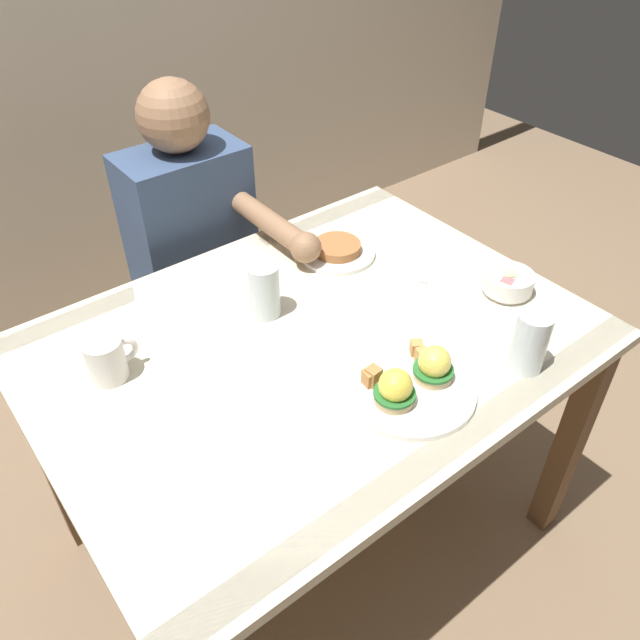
{
  "coord_description": "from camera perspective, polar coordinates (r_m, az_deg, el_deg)",
  "views": [
    {
      "loc": [
        -0.65,
        -0.85,
        1.66
      ],
      "look_at": [
        0.02,
        0.0,
        0.78
      ],
      "focal_mm": 35.52,
      "sensor_mm": 36.0,
      "label": 1
    }
  ],
  "objects": [
    {
      "name": "side_plate",
      "position": [
        1.67,
        1.56,
        6.28
      ],
      "size": [
        0.2,
        0.2,
        0.04
      ],
      "color": "white",
      "rests_on": "dining_table"
    },
    {
      "name": "dining_table",
      "position": [
        1.48,
        -0.64,
        -4.7
      ],
      "size": [
        1.2,
        0.9,
        0.74
      ],
      "color": "beige",
      "rests_on": "ground_plane"
    },
    {
      "name": "fork",
      "position": [
        1.65,
        9.2,
        4.66
      ],
      "size": [
        0.12,
        0.12,
        0.0
      ],
      "color": "silver",
      "rests_on": "dining_table"
    },
    {
      "name": "ground_plane",
      "position": [
        1.98,
        -0.51,
        -18.06
      ],
      "size": [
        6.0,
        6.0,
        0.0
      ],
      "primitive_type": "plane",
      "color": "#7F664C"
    },
    {
      "name": "eggs_benedict_plate",
      "position": [
        1.28,
        8.17,
        -5.59
      ],
      "size": [
        0.27,
        0.27,
        0.09
      ],
      "color": "white",
      "rests_on": "dining_table"
    },
    {
      "name": "water_glass_near",
      "position": [
        1.37,
        18.32,
        -2.12
      ],
      "size": [
        0.07,
        0.07,
        0.14
      ],
      "color": "silver",
      "rests_on": "dining_table"
    },
    {
      "name": "water_glass_far",
      "position": [
        1.45,
        -5.03,
        2.47
      ],
      "size": [
        0.07,
        0.07,
        0.13
      ],
      "color": "silver",
      "rests_on": "dining_table"
    },
    {
      "name": "coffee_mug",
      "position": [
        1.36,
        -18.69,
        -3.26
      ],
      "size": [
        0.11,
        0.08,
        0.09
      ],
      "color": "white",
      "rests_on": "dining_table"
    },
    {
      "name": "diner_person",
      "position": [
        1.9,
        -10.88,
        6.2
      ],
      "size": [
        0.34,
        0.54,
        1.14
      ],
      "color": "#33333D",
      "rests_on": "ground_plane"
    },
    {
      "name": "fruit_bowl",
      "position": [
        1.59,
        16.56,
        3.23
      ],
      "size": [
        0.12,
        0.12,
        0.06
      ],
      "color": "white",
      "rests_on": "dining_table"
    }
  ]
}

